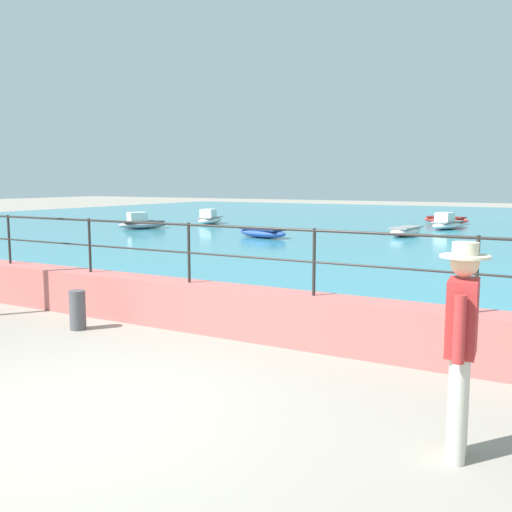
{
  "coord_description": "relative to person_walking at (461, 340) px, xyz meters",
  "views": [
    {
      "loc": [
        4.12,
        -3.79,
        2.21
      ],
      "look_at": [
        -0.15,
        3.7,
        1.1
      ],
      "focal_mm": 40.7,
      "sensor_mm": 36.0,
      "label": 1
    }
  ],
  "objects": [
    {
      "name": "bollard",
      "position": [
        -5.75,
        1.43,
        -0.68
      ],
      "size": [
        0.24,
        0.24,
        0.59
      ],
      "primitive_type": "cylinder",
      "color": "#4C4C51",
      "rests_on": "ground"
    },
    {
      "name": "boat_3",
      "position": [
        -16.83,
        15.74,
        -0.65
      ],
      "size": [
        1.92,
        2.44,
        0.76
      ],
      "color": "gray",
      "rests_on": "lake_water"
    },
    {
      "name": "railing",
      "position": [
        -3.33,
        2.35,
        0.35
      ],
      "size": [
        18.44,
        0.04,
        0.9
      ],
      "color": "#282623",
      "rests_on": "promenade_wall"
    },
    {
      "name": "boat_2",
      "position": [
        -10.01,
        14.83,
        -0.72
      ],
      "size": [
        2.46,
        1.49,
        0.36
      ],
      "color": "#2D4C9E",
      "rests_on": "lake_water"
    },
    {
      "name": "boat_4",
      "position": [
        -4.69,
        22.43,
        -0.65
      ],
      "size": [
        1.35,
        2.44,
        0.76
      ],
      "color": "white",
      "rests_on": "lake_water"
    },
    {
      "name": "person_walking",
      "position": [
        0.0,
        0.0,
        0.0
      ],
      "size": [
        0.38,
        0.57,
        1.75
      ],
      "color": "beige",
      "rests_on": "ground"
    },
    {
      "name": "lake_water",
      "position": [
        -3.33,
        24.99,
        -0.95
      ],
      "size": [
        64.0,
        44.32,
        0.06
      ],
      "primitive_type": "cube",
      "color": "teal",
      "rests_on": "ground"
    },
    {
      "name": "boat_5",
      "position": [
        -5.42,
        25.93,
        -0.72
      ],
      "size": [
        2.42,
        1.29,
        0.36
      ],
      "color": "red",
      "rests_on": "lake_water"
    },
    {
      "name": "boat_0",
      "position": [
        -5.4,
        18.25,
        -0.72
      ],
      "size": [
        1.15,
        2.39,
        0.36
      ],
      "color": "white",
      "rests_on": "lake_water"
    },
    {
      "name": "promenade_wall",
      "position": [
        -3.33,
        2.35,
        -0.63
      ],
      "size": [
        20.0,
        0.56,
        0.7
      ],
      "primitive_type": "cube",
      "color": "#BC605B",
      "rests_on": "ground"
    },
    {
      "name": "boat_1",
      "position": [
        -15.84,
        19.79,
        -0.65
      ],
      "size": [
        1.39,
        2.44,
        0.76
      ],
      "color": "white",
      "rests_on": "lake_water"
    },
    {
      "name": "ground_plane",
      "position": [
        -3.33,
        -0.85,
        -0.98
      ],
      "size": [
        120.0,
        120.0,
        0.0
      ],
      "primitive_type": "plane",
      "color": "gray"
    }
  ]
}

